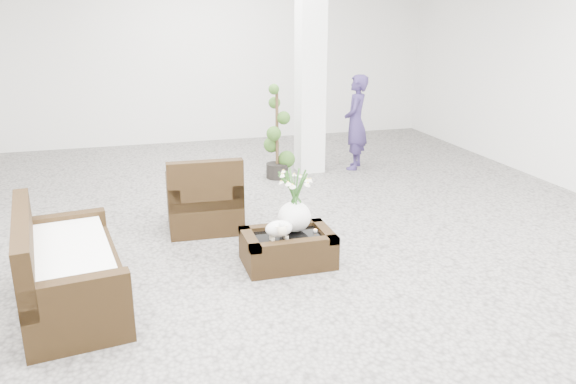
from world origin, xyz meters
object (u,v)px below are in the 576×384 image
object	(u,v)px
armchair	(204,191)
topiary	(277,133)
coffee_table	(288,250)
loveseat	(69,259)

from	to	relation	value
armchair	topiary	xyz separation A→B (m)	(1.39, 1.80, 0.26)
coffee_table	topiary	xyz separation A→B (m)	(0.72, 3.08, 0.56)
armchair	loveseat	bearing A→B (deg)	51.28
loveseat	topiary	bearing A→B (deg)	-47.32
loveseat	topiary	world-z (taller)	topiary
armchair	topiary	bearing A→B (deg)	-125.15
armchair	topiary	world-z (taller)	topiary
coffee_table	loveseat	world-z (taller)	loveseat
coffee_table	loveseat	distance (m)	2.09
coffee_table	loveseat	xyz separation A→B (m)	(-2.05, -0.29, 0.28)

